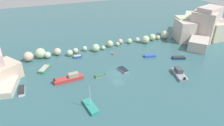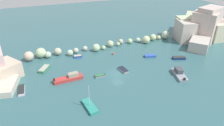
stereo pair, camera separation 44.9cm
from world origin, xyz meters
name	(u,v)px [view 2 (the right image)]	position (x,y,z in m)	size (l,w,h in m)	color
cove_water	(118,74)	(0.00, 0.00, 0.00)	(160.00, 160.00, 0.00)	#336066
cliff_headland_right	(201,28)	(33.84, 10.89, 3.93)	(18.79, 21.30, 10.92)	beige
rock_breakwater	(101,45)	(0.83, 14.91, 1.12)	(45.54, 4.47, 2.77)	beige
channel_buoy	(113,53)	(2.73, 10.16, 0.28)	(0.56, 0.56, 0.56)	#E04C28
moored_boat_0	(179,58)	(18.49, 1.10, 0.32)	(3.66, 2.26, 0.64)	navy
moored_boat_1	(100,76)	(-4.36, 0.26, 0.23)	(2.63, 1.18, 0.43)	gray
moored_boat_2	(179,73)	(13.22, -5.90, 0.55)	(3.43, 5.88, 1.62)	gray
moored_boat_3	(78,56)	(-7.03, 11.93, 0.30)	(2.43, 1.51, 0.58)	#2A4DAD
moored_boat_4	(90,106)	(-9.41, -9.33, 0.32)	(2.25, 4.64, 4.99)	teal
moored_boat_5	(69,78)	(-11.27, 1.37, 0.56)	(6.60, 2.15, 1.61)	#BD3734
moored_boat_6	(123,70)	(1.78, 0.72, 0.27)	(1.92, 3.21, 0.55)	#939297
moored_boat_7	(21,90)	(-21.40, 0.72, 0.28)	(1.31, 3.67, 0.56)	white
moored_boat_8	(150,56)	(11.78, 5.02, 0.31)	(3.33, 1.88, 0.62)	#2F55B7
moored_boat_9	(44,69)	(-16.22, 8.23, 0.28)	(3.36, 4.10, 0.59)	#367C4E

